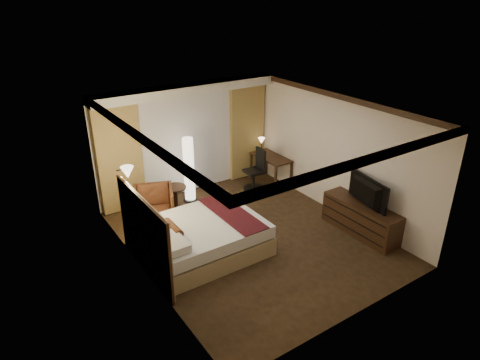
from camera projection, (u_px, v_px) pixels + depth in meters
floor at (251, 237)px, 8.79m from camera, size 4.50×5.50×0.01m
ceiling at (252, 109)px, 7.66m from camera, size 4.50×5.50×0.01m
back_wall at (186, 139)px, 10.30m from camera, size 4.50×0.02×2.70m
left_wall at (141, 209)px, 7.08m from camera, size 0.02×5.50×2.70m
right_wall at (335, 154)px, 9.37m from camera, size 0.02×5.50×2.70m
crown_molding at (252, 113)px, 7.69m from camera, size 4.50×5.50×0.12m
soffit at (188, 89)px, 9.59m from camera, size 4.50×0.50×0.20m
curtain_sheer at (187, 144)px, 10.28m from camera, size 2.48×0.04×2.45m
curtain_left_drape at (120, 159)px, 9.37m from camera, size 1.00×0.14×2.45m
curtain_right_drape at (247, 132)px, 11.10m from camera, size 1.00×0.14×2.45m
wall_sconce at (127, 172)px, 7.79m from camera, size 0.24×0.24×0.24m
bed at (203, 237)px, 8.18m from camera, size 2.24×1.75×0.66m
headboard at (145, 236)px, 7.43m from camera, size 0.12×2.05×1.50m
armchair at (154, 203)px, 9.24m from camera, size 1.05×1.02×0.85m
side_table at (176, 198)px, 9.81m from camera, size 0.51×0.51×0.56m
floor_lamp at (189, 170)px, 9.99m from camera, size 0.33×0.33×1.59m
desk at (271, 170)px, 11.04m from camera, size 0.55×1.14×0.75m
desk_lamp at (261, 145)px, 11.13m from camera, size 0.18×0.18×0.34m
office_chair at (254, 170)px, 10.64m from camera, size 0.55×0.55×1.07m
dresser at (361, 218)px, 8.83m from camera, size 0.50×1.72×0.67m
television at (364, 190)px, 8.54m from camera, size 0.86×1.24×0.15m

